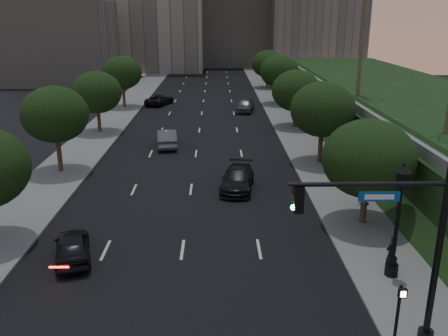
{
  "coord_description": "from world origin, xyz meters",
  "views": [
    {
      "loc": [
        1.79,
        -17.2,
        11.67
      ],
      "look_at": [
        2.21,
        7.74,
        3.6
      ],
      "focal_mm": 38.0,
      "sensor_mm": 36.0,
      "label": 1
    }
  ],
  "objects_px": {
    "traffic_signal_mast": "(407,254)",
    "street_lamp": "(397,226)",
    "sedan_near_left": "(72,246)",
    "pedestrian_b": "(364,192)",
    "pedestrian_a": "(391,254)",
    "sedan_far_right": "(245,105)",
    "sedan_near_right": "(238,179)",
    "pedestrian_c": "(336,170)",
    "sedan_far_left": "(159,100)",
    "sedan_mid_left": "(167,138)"
  },
  "relations": [
    {
      "from": "sedan_far_left",
      "to": "pedestrian_a",
      "type": "distance_m",
      "value": 47.27
    },
    {
      "from": "sedan_near_left",
      "to": "pedestrian_b",
      "type": "xyz_separation_m",
      "value": [
        16.58,
        6.74,
        0.22
      ]
    },
    {
      "from": "sedan_mid_left",
      "to": "pedestrian_c",
      "type": "distance_m",
      "value": 16.79
    },
    {
      "from": "sedan_mid_left",
      "to": "pedestrian_b",
      "type": "height_order",
      "value": "pedestrian_b"
    },
    {
      "from": "pedestrian_b",
      "to": "street_lamp",
      "type": "bearing_deg",
      "value": 98.93
    },
    {
      "from": "sedan_far_left",
      "to": "pedestrian_b",
      "type": "distance_m",
      "value": 39.96
    },
    {
      "from": "traffic_signal_mast",
      "to": "sedan_mid_left",
      "type": "height_order",
      "value": "traffic_signal_mast"
    },
    {
      "from": "sedan_mid_left",
      "to": "pedestrian_c",
      "type": "height_order",
      "value": "pedestrian_c"
    },
    {
      "from": "sedan_far_left",
      "to": "pedestrian_c",
      "type": "bearing_deg",
      "value": 136.94
    },
    {
      "from": "sedan_near_right",
      "to": "pedestrian_a",
      "type": "xyz_separation_m",
      "value": [
        6.67,
        -11.6,
        0.32
      ]
    },
    {
      "from": "sedan_mid_left",
      "to": "sedan_far_right",
      "type": "distance_m",
      "value": 18.44
    },
    {
      "from": "sedan_near_left",
      "to": "pedestrian_a",
      "type": "xyz_separation_m",
      "value": [
        15.35,
        -1.67,
        0.35
      ]
    },
    {
      "from": "sedan_far_right",
      "to": "street_lamp",
      "type": "bearing_deg",
      "value": -72.97
    },
    {
      "from": "street_lamp",
      "to": "pedestrian_b",
      "type": "height_order",
      "value": "street_lamp"
    },
    {
      "from": "street_lamp",
      "to": "sedan_far_left",
      "type": "height_order",
      "value": "street_lamp"
    },
    {
      "from": "street_lamp",
      "to": "sedan_far_right",
      "type": "xyz_separation_m",
      "value": [
        -4.43,
        39.87,
        -1.81
      ]
    },
    {
      "from": "street_lamp",
      "to": "sedan_far_right",
      "type": "bearing_deg",
      "value": 96.34
    },
    {
      "from": "sedan_mid_left",
      "to": "pedestrian_c",
      "type": "relative_size",
      "value": 3.02
    },
    {
      "from": "sedan_far_left",
      "to": "traffic_signal_mast",
      "type": "bearing_deg",
      "value": 125.96
    },
    {
      "from": "sedan_far_left",
      "to": "sedan_near_right",
      "type": "bearing_deg",
      "value": 125.31
    },
    {
      "from": "traffic_signal_mast",
      "to": "sedan_far_right",
      "type": "xyz_separation_m",
      "value": [
        -3.01,
        44.43,
        -2.85
      ]
    },
    {
      "from": "sedan_near_right",
      "to": "sedan_far_left",
      "type": "bearing_deg",
      "value": 113.78
    },
    {
      "from": "pedestrian_a",
      "to": "sedan_far_left",
      "type": "bearing_deg",
      "value": -93.73
    },
    {
      "from": "sedan_far_left",
      "to": "sedan_far_right",
      "type": "bearing_deg",
      "value": 176.01
    },
    {
      "from": "pedestrian_c",
      "to": "sedan_near_left",
      "type": "bearing_deg",
      "value": 24.45
    },
    {
      "from": "street_lamp",
      "to": "sedan_far_right",
      "type": "distance_m",
      "value": 40.16
    },
    {
      "from": "traffic_signal_mast",
      "to": "street_lamp",
      "type": "height_order",
      "value": "traffic_signal_mast"
    },
    {
      "from": "traffic_signal_mast",
      "to": "sedan_near_left",
      "type": "distance_m",
      "value": 15.63
    },
    {
      "from": "sedan_far_right",
      "to": "traffic_signal_mast",
      "type": "bearing_deg",
      "value": -75.44
    },
    {
      "from": "sedan_near_left",
      "to": "sedan_far_right",
      "type": "distance_m",
      "value": 39.4
    },
    {
      "from": "pedestrian_a",
      "to": "pedestrian_b",
      "type": "distance_m",
      "value": 8.5
    },
    {
      "from": "street_lamp",
      "to": "sedan_mid_left",
      "type": "xyz_separation_m",
      "value": [
        -12.71,
        23.39,
        -1.81
      ]
    },
    {
      "from": "pedestrian_c",
      "to": "street_lamp",
      "type": "bearing_deg",
      "value": 77.11
    },
    {
      "from": "sedan_near_right",
      "to": "pedestrian_c",
      "type": "xyz_separation_m",
      "value": [
        7.16,
        1.15,
        0.23
      ]
    },
    {
      "from": "pedestrian_a",
      "to": "pedestrian_c",
      "type": "height_order",
      "value": "pedestrian_a"
    },
    {
      "from": "street_lamp",
      "to": "sedan_near_right",
      "type": "bearing_deg",
      "value": 119.03
    },
    {
      "from": "sedan_far_left",
      "to": "pedestrian_a",
      "type": "height_order",
      "value": "pedestrian_a"
    },
    {
      "from": "sedan_near_left",
      "to": "pedestrian_a",
      "type": "distance_m",
      "value": 15.44
    },
    {
      "from": "sedan_far_left",
      "to": "pedestrian_c",
      "type": "relative_size",
      "value": 3.09
    },
    {
      "from": "sedan_near_right",
      "to": "pedestrian_b",
      "type": "relative_size",
      "value": 3.27
    },
    {
      "from": "pedestrian_b",
      "to": "pedestrian_c",
      "type": "bearing_deg",
      "value": -62.88
    },
    {
      "from": "traffic_signal_mast",
      "to": "sedan_far_left",
      "type": "xyz_separation_m",
      "value": [
        -14.37,
        49.42,
        -2.96
      ]
    },
    {
      "from": "sedan_mid_left",
      "to": "sedan_far_left",
      "type": "relative_size",
      "value": 0.97
    },
    {
      "from": "pedestrian_b",
      "to": "pedestrian_c",
      "type": "xyz_separation_m",
      "value": [
        -0.75,
        4.34,
        0.04
      ]
    },
    {
      "from": "sedan_mid_left",
      "to": "sedan_near_right",
      "type": "xyz_separation_m",
      "value": [
        6.09,
        -11.46,
        -0.07
      ]
    },
    {
      "from": "sedan_far_right",
      "to": "pedestrian_b",
      "type": "distance_m",
      "value": 31.65
    },
    {
      "from": "sedan_far_left",
      "to": "sedan_mid_left",
      "type": "bearing_deg",
      "value": 117.92
    },
    {
      "from": "sedan_near_right",
      "to": "sedan_far_right",
      "type": "height_order",
      "value": "sedan_far_right"
    },
    {
      "from": "street_lamp",
      "to": "sedan_far_right",
      "type": "relative_size",
      "value": 1.17
    },
    {
      "from": "pedestrian_c",
      "to": "traffic_signal_mast",
      "type": "bearing_deg",
      "value": 73.14
    }
  ]
}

